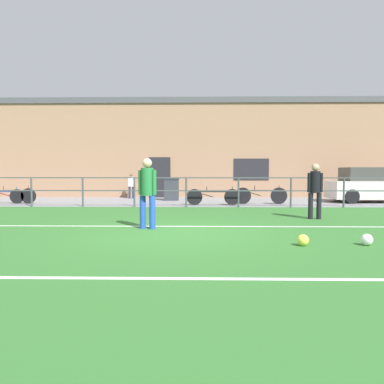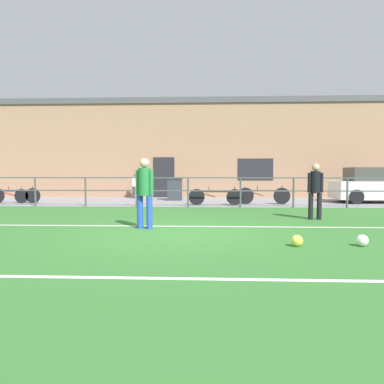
{
  "view_description": "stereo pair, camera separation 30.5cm",
  "coord_description": "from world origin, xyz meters",
  "px_view_note": "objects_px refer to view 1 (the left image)",
  "views": [
    {
      "loc": [
        0.51,
        -8.18,
        1.38
      ],
      "look_at": [
        0.27,
        3.33,
        0.73
      ],
      "focal_mm": 34.7,
      "sensor_mm": 36.0,
      "label": 1
    },
    {
      "loc": [
        0.81,
        -8.17,
        1.38
      ],
      "look_at": [
        0.27,
        3.33,
        0.73
      ],
      "focal_mm": 34.7,
      "sensor_mm": 36.0,
      "label": 2
    }
  ],
  "objects_px": {
    "player_goalkeeper": "(315,188)",
    "bicycle_parked_0": "(213,197)",
    "player_striker": "(147,189)",
    "trash_bin_0": "(172,189)",
    "soccer_ball_match": "(303,240)",
    "parked_car_red": "(374,186)",
    "soccer_ball_spare": "(367,240)",
    "bicycle_parked_3": "(261,195)",
    "spectator_child": "(131,184)",
    "bicycle_parked_1": "(10,196)"
  },
  "relations": [
    {
      "from": "player_goalkeeper",
      "to": "player_striker",
      "type": "height_order",
      "value": "player_striker"
    },
    {
      "from": "spectator_child",
      "to": "bicycle_parked_1",
      "type": "distance_m",
      "value": 5.5
    },
    {
      "from": "parked_car_red",
      "to": "soccer_ball_spare",
      "type": "bearing_deg",
      "value": -115.59
    },
    {
      "from": "player_goalkeeper",
      "to": "trash_bin_0",
      "type": "bearing_deg",
      "value": -52.18
    },
    {
      "from": "bicycle_parked_0",
      "to": "player_goalkeeper",
      "type": "bearing_deg",
      "value": -56.14
    },
    {
      "from": "player_striker",
      "to": "spectator_child",
      "type": "height_order",
      "value": "player_striker"
    },
    {
      "from": "player_goalkeeper",
      "to": "bicycle_parked_0",
      "type": "distance_m",
      "value": 5.02
    },
    {
      "from": "player_goalkeeper",
      "to": "bicycle_parked_3",
      "type": "relative_size",
      "value": 0.73
    },
    {
      "from": "parked_car_red",
      "to": "trash_bin_0",
      "type": "relative_size",
      "value": 3.77
    },
    {
      "from": "soccer_ball_match",
      "to": "soccer_ball_spare",
      "type": "relative_size",
      "value": 0.98
    },
    {
      "from": "soccer_ball_match",
      "to": "bicycle_parked_3",
      "type": "relative_size",
      "value": 0.1
    },
    {
      "from": "bicycle_parked_3",
      "to": "bicycle_parked_0",
      "type": "bearing_deg",
      "value": -165.68
    },
    {
      "from": "soccer_ball_spare",
      "to": "bicycle_parked_1",
      "type": "bearing_deg",
      "value": 142.57
    },
    {
      "from": "soccer_ball_spare",
      "to": "player_goalkeeper",
      "type": "bearing_deg",
      "value": 86.79
    },
    {
      "from": "bicycle_parked_1",
      "to": "bicycle_parked_3",
      "type": "bearing_deg",
      "value": 0.0
    },
    {
      "from": "soccer_ball_spare",
      "to": "bicycle_parked_1",
      "type": "distance_m",
      "value": 13.97
    },
    {
      "from": "soccer_ball_spare",
      "to": "spectator_child",
      "type": "distance_m",
      "value": 13.26
    },
    {
      "from": "spectator_child",
      "to": "parked_car_red",
      "type": "relative_size",
      "value": 0.32
    },
    {
      "from": "parked_car_red",
      "to": "bicycle_parked_0",
      "type": "relative_size",
      "value": 1.83
    },
    {
      "from": "soccer_ball_match",
      "to": "parked_car_red",
      "type": "bearing_deg",
      "value": 59.0
    },
    {
      "from": "soccer_ball_match",
      "to": "parked_car_red",
      "type": "distance_m",
      "value": 11.2
    },
    {
      "from": "player_striker",
      "to": "bicycle_parked_0",
      "type": "distance_m",
      "value": 6.35
    },
    {
      "from": "player_goalkeeper",
      "to": "bicycle_parked_0",
      "type": "height_order",
      "value": "player_goalkeeper"
    },
    {
      "from": "soccer_ball_spare",
      "to": "bicycle_parked_3",
      "type": "distance_m",
      "value": 8.51
    },
    {
      "from": "spectator_child",
      "to": "soccer_ball_spare",
      "type": "bearing_deg",
      "value": 97.36
    },
    {
      "from": "player_striker",
      "to": "soccer_ball_match",
      "type": "height_order",
      "value": "player_striker"
    },
    {
      "from": "player_goalkeeper",
      "to": "soccer_ball_spare",
      "type": "relative_size",
      "value": 7.32
    },
    {
      "from": "soccer_ball_spare",
      "to": "spectator_child",
      "type": "bearing_deg",
      "value": 119.49
    },
    {
      "from": "trash_bin_0",
      "to": "player_goalkeeper",
      "type": "bearing_deg",
      "value": -54.51
    },
    {
      "from": "parked_car_red",
      "to": "bicycle_parked_1",
      "type": "relative_size",
      "value": 1.8
    },
    {
      "from": "player_striker",
      "to": "soccer_ball_spare",
      "type": "bearing_deg",
      "value": -6.29
    },
    {
      "from": "player_striker",
      "to": "trash_bin_0",
      "type": "xyz_separation_m",
      "value": [
        -0.06,
        8.42,
        -0.41
      ]
    },
    {
      "from": "player_striker",
      "to": "trash_bin_0",
      "type": "relative_size",
      "value": 1.61
    },
    {
      "from": "soccer_ball_spare",
      "to": "bicycle_parked_1",
      "type": "relative_size",
      "value": 0.1
    },
    {
      "from": "player_goalkeeper",
      "to": "player_striker",
      "type": "bearing_deg",
      "value": 25.05
    },
    {
      "from": "trash_bin_0",
      "to": "parked_car_red",
      "type": "bearing_deg",
      "value": -5.21
    },
    {
      "from": "spectator_child",
      "to": "soccer_ball_match",
      "type": "bearing_deg",
      "value": 92.52
    },
    {
      "from": "spectator_child",
      "to": "player_striker",
      "type": "bearing_deg",
      "value": 80.53
    },
    {
      "from": "soccer_ball_match",
      "to": "trash_bin_0",
      "type": "xyz_separation_m",
      "value": [
        -3.22,
        10.4,
        0.44
      ]
    },
    {
      "from": "player_goalkeeper",
      "to": "bicycle_parked_3",
      "type": "distance_m",
      "value": 4.75
    },
    {
      "from": "player_striker",
      "to": "parked_car_red",
      "type": "height_order",
      "value": "player_striker"
    },
    {
      "from": "soccer_ball_match",
      "to": "parked_car_red",
      "type": "xyz_separation_m",
      "value": [
        5.76,
        9.59,
        0.64
      ]
    },
    {
      "from": "player_goalkeeper",
      "to": "soccer_ball_spare",
      "type": "height_order",
      "value": "player_goalkeeper"
    },
    {
      "from": "trash_bin_0",
      "to": "bicycle_parked_1",
      "type": "bearing_deg",
      "value": -164.49
    },
    {
      "from": "soccer_ball_spare",
      "to": "trash_bin_0",
      "type": "relative_size",
      "value": 0.21
    },
    {
      "from": "player_striker",
      "to": "bicycle_parked_3",
      "type": "height_order",
      "value": "player_striker"
    },
    {
      "from": "trash_bin_0",
      "to": "soccer_ball_spare",
      "type": "bearing_deg",
      "value": -66.85
    },
    {
      "from": "parked_car_red",
      "to": "spectator_child",
      "type": "bearing_deg",
      "value": 169.72
    },
    {
      "from": "player_goalkeeper",
      "to": "bicycle_parked_0",
      "type": "relative_size",
      "value": 0.74
    },
    {
      "from": "bicycle_parked_0",
      "to": "spectator_child",
      "type": "bearing_deg",
      "value": 138.09
    }
  ]
}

